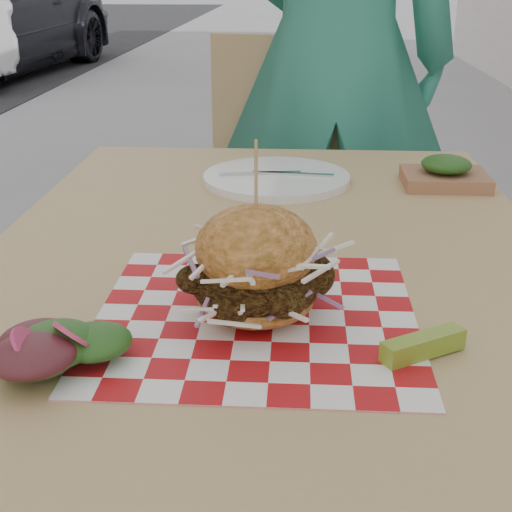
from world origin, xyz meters
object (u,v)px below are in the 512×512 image
at_px(patio_chair, 293,190).
at_px(patio_table, 268,302).
at_px(diner, 334,56).
at_px(sandwich, 256,270).

bearing_deg(patio_chair, patio_table, -75.04).
distance_m(diner, patio_chair, 0.37).
distance_m(patio_table, sandwich, 0.24).
distance_m(diner, sandwich, 1.21).
xyz_separation_m(diner, patio_table, (-0.13, -1.00, -0.23)).
bearing_deg(sandwich, patio_chair, 88.35).
height_order(diner, sandwich, diner).
bearing_deg(diner, sandwich, 85.03).
xyz_separation_m(diner, patio_chair, (-0.10, -0.05, -0.35)).
height_order(patio_chair, sandwich, sandwich).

